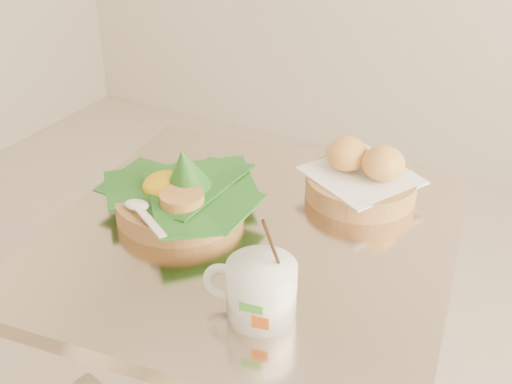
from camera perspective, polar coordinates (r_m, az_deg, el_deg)
The scene contains 4 objects.
cafe_table at distance 1.27m, azimuth -0.42°, elevation -11.83°, with size 0.78×0.78×0.75m.
rice_basket at distance 1.18m, azimuth -6.86°, elevation -0.18°, with size 0.29×0.29×0.15m.
bread_basket at distance 1.24m, azimuth 9.39°, elevation 1.30°, with size 0.24×0.24×0.11m.
coffee_mug at distance 0.94m, azimuth 0.31°, elevation -8.59°, with size 0.14×0.11×0.18m.
Camera 1 is at (0.57, -0.82, 1.39)m, focal length 45.00 mm.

